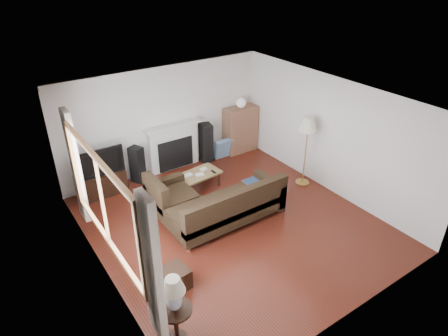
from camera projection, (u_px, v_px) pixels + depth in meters
room at (233, 167)px, 7.18m from camera, size 5.10×5.60×2.54m
window at (102, 201)px, 5.68m from camera, size 0.12×2.74×1.54m
curtain_near at (153, 270)px, 4.68m from camera, size 0.10×0.35×2.10m
curtain_far at (76, 167)px, 6.88m from camera, size 0.10×0.35×2.10m
fireplace at (174, 146)px, 9.49m from camera, size 1.40×0.26×1.15m
tv_stand at (101, 183)px, 8.61m from camera, size 1.02×0.46×0.51m
television at (97, 161)px, 8.35m from camera, size 1.04×0.14×0.60m
speaker_left at (137, 165)px, 9.00m from camera, size 0.33×0.36×0.85m
speaker_right at (206, 143)px, 9.87m from camera, size 0.33×0.37×0.98m
bookshelf at (240, 129)px, 10.32m from camera, size 0.87×0.41×1.20m
globe_lamp at (241, 103)px, 9.97m from camera, size 0.24×0.24×0.24m
sectional_sofa at (227, 204)px, 7.66m from camera, size 2.49×1.82×0.80m
coffee_table at (198, 181)px, 8.82m from camera, size 1.04×0.64×0.39m
footstool at (175, 278)px, 6.26m from camera, size 0.44×0.44×0.35m
floor_lamp at (306, 152)px, 8.74m from camera, size 0.54×0.54×1.60m
side_table at (176, 324)px, 5.36m from camera, size 0.46×0.46×0.58m
table_lamp at (174, 294)px, 5.10m from camera, size 0.32×0.32×0.52m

